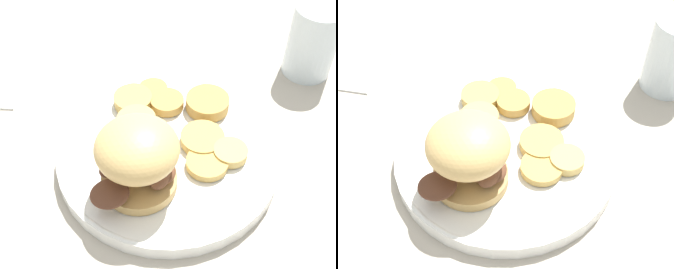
% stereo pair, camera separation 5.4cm
% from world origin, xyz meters
% --- Properties ---
extents(ground_plane, '(4.00, 4.00, 0.00)m').
position_xyz_m(ground_plane, '(0.00, 0.00, 0.00)').
color(ground_plane, '#B2A899').
extents(dinner_plate, '(0.27, 0.27, 0.02)m').
position_xyz_m(dinner_plate, '(0.00, 0.00, 0.01)').
color(dinner_plate, white).
rests_on(dinner_plate, ground_plane).
extents(sandwich, '(0.10, 0.11, 0.09)m').
position_xyz_m(sandwich, '(0.02, 0.06, 0.07)').
color(sandwich, tan).
rests_on(sandwich, dinner_plate).
extents(potato_round_0, '(0.05, 0.05, 0.01)m').
position_xyz_m(potato_round_0, '(-0.04, -0.02, 0.03)').
color(potato_round_0, tan).
rests_on(potato_round_0, dinner_plate).
extents(potato_round_1, '(0.04, 0.04, 0.01)m').
position_xyz_m(potato_round_1, '(0.01, -0.07, 0.03)').
color(potato_round_1, tan).
rests_on(potato_round_1, dinner_plate).
extents(potato_round_2, '(0.04, 0.04, 0.01)m').
position_xyz_m(potato_round_2, '(-0.07, 0.00, 0.03)').
color(potato_round_2, '#DBB766').
rests_on(potato_round_2, dinner_plate).
extents(potato_round_3, '(0.06, 0.06, 0.02)m').
position_xyz_m(potato_round_3, '(-0.04, -0.08, 0.03)').
color(potato_round_3, tan).
rests_on(potato_round_3, dinner_plate).
extents(potato_round_4, '(0.04, 0.04, 0.01)m').
position_xyz_m(potato_round_4, '(0.03, -0.09, 0.03)').
color(potato_round_4, tan).
rests_on(potato_round_4, dinner_plate).
extents(potato_round_5, '(0.05, 0.05, 0.01)m').
position_xyz_m(potato_round_5, '(-0.05, 0.02, 0.03)').
color(potato_round_5, tan).
rests_on(potato_round_5, dinner_plate).
extents(potato_round_6, '(0.05, 0.05, 0.01)m').
position_xyz_m(potato_round_6, '(0.04, -0.03, 0.03)').
color(potato_round_6, '#DBB766').
rests_on(potato_round_6, dinner_plate).
extents(potato_round_7, '(0.05, 0.05, 0.01)m').
position_xyz_m(potato_round_7, '(0.06, -0.07, 0.03)').
color(potato_round_7, tan).
rests_on(potato_round_7, dinner_plate).
extents(drinking_glass, '(0.07, 0.07, 0.11)m').
position_xyz_m(drinking_glass, '(-0.17, -0.20, 0.05)').
color(drinking_glass, silver).
rests_on(drinking_glass, ground_plane).
extents(napkin, '(0.08, 0.11, 0.01)m').
position_xyz_m(napkin, '(0.26, -0.10, 0.00)').
color(napkin, white).
rests_on(napkin, ground_plane).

